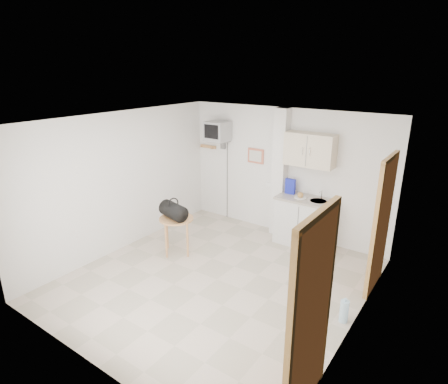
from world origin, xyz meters
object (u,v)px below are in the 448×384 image
Objects in this scene: crt_television at (218,132)px; round_table at (176,223)px; duffel_bag at (173,211)px; water_bottle at (344,311)px.

crt_television is 3.19× the size of round_table.
crt_television is 2.08m from duffel_bag.
crt_television reaches higher than duffel_bag.
duffel_bag is at bearing 177.26° from water_bottle.
crt_television is at bearing 114.07° from duffel_bag.
round_table is 1.92× the size of water_bottle.
round_table reaches higher than water_bottle.
duffel_bag reaches higher than water_bottle.
crt_television is 3.76× the size of duffel_bag.
round_table is 3.15m from water_bottle.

